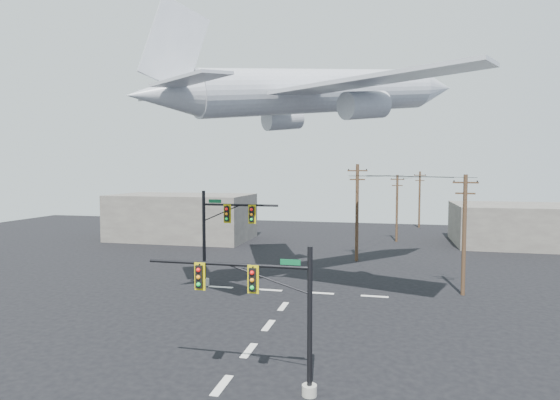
% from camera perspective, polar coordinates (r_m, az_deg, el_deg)
% --- Properties ---
extents(ground, '(120.00, 120.00, 0.00)m').
position_cam_1_polar(ground, '(25.38, -3.81, -17.85)').
color(ground, black).
rests_on(ground, ground).
extents(lane_markings, '(14.00, 21.20, 0.01)m').
position_cam_1_polar(lane_markings, '(30.21, -0.76, -14.24)').
color(lane_markings, silver).
rests_on(lane_markings, ground).
extents(signal_mast_near, '(7.43, 0.68, 6.22)m').
position_cam_1_polar(signal_mast_near, '(19.97, -1.06, -13.51)').
color(signal_mast_near, '#9A998C').
rests_on(signal_mast_near, ground).
extents(signal_mast_far, '(6.48, 0.84, 7.65)m').
position_cam_1_polar(signal_mast_far, '(37.46, -7.45, -4.39)').
color(signal_mast_far, '#9A998C').
rests_on(signal_mast_far, ground).
extents(utility_pole_a, '(1.77, 0.57, 8.97)m').
position_cam_1_polar(utility_pole_a, '(37.15, 21.54, -3.70)').
color(utility_pole_a, '#462C1E').
rests_on(utility_pole_a, ground).
extents(utility_pole_b, '(2.00, 0.33, 9.88)m').
position_cam_1_polar(utility_pole_b, '(48.09, 9.37, -1.28)').
color(utility_pole_b, '#462C1E').
rests_on(utility_pole_b, ground).
extents(utility_pole_c, '(1.74, 0.58, 8.65)m').
position_cam_1_polar(utility_pole_c, '(62.05, 14.07, -0.81)').
color(utility_pole_c, '#462C1E').
rests_on(utility_pole_c, ground).
extents(utility_pole_d, '(1.86, 0.50, 9.03)m').
position_cam_1_polar(utility_pole_d, '(78.08, 16.64, 0.20)').
color(utility_pole_d, '#462C1E').
rests_on(utility_pole_d, ground).
extents(power_lines, '(10.31, 41.36, 0.59)m').
position_cam_1_polar(power_lines, '(56.28, 14.27, 2.77)').
color(power_lines, black).
extents(airliner, '(24.50, 24.58, 7.74)m').
position_cam_1_polar(airliner, '(36.40, 5.12, 12.96)').
color(airliner, '#B6B9C3').
extents(building_left, '(18.00, 10.00, 6.00)m').
position_cam_1_polar(building_left, '(63.86, -11.85, -2.03)').
color(building_left, slate).
rests_on(building_left, ground).
extents(building_right, '(14.00, 12.00, 5.00)m').
position_cam_1_polar(building_right, '(64.71, 26.59, -2.72)').
color(building_right, slate).
rests_on(building_right, ground).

